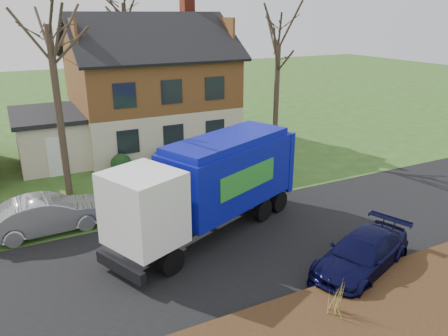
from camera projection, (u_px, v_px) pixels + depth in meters
name	position (u px, v px, depth m)	size (l,w,h in m)	color
ground	(224.00, 250.00, 15.65)	(120.00, 120.00, 0.00)	#2D4F1A
road	(224.00, 250.00, 15.65)	(80.00, 7.00, 0.02)	black
main_house	(143.00, 83.00, 26.63)	(12.95, 8.95, 9.26)	beige
garbage_truck	(212.00, 181.00, 16.36)	(8.66, 5.38, 3.62)	black
silver_sedan	(48.00, 214.00, 16.79)	(1.54, 4.40, 1.45)	#A5A8AD
navy_wagon	(362.00, 254.00, 14.17)	(1.79, 4.40, 1.28)	black
tree_front_east	(279.00, 24.00, 23.65)	(3.32, 3.32, 9.24)	#403126
grass_clump_mid	(338.00, 298.00, 11.73)	(0.36, 0.30, 1.02)	#A08D46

